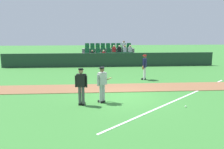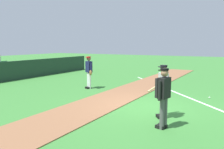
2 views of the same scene
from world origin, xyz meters
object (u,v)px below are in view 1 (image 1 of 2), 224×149
Objects in this scene: umpire_home_plate at (81,84)px; runner_navy_jersey at (145,66)px; batter_grey_jersey at (102,83)px; baseball at (186,106)px.

umpire_home_plate is 6.82m from runner_navy_jersey.
batter_grey_jersey is at bearing -121.59° from runner_navy_jersey.
baseball is at bearing -83.84° from runner_navy_jersey.
baseball is at bearing -14.58° from batter_grey_jersey.
runner_navy_jersey is (3.15, 5.12, -0.01)m from batter_grey_jersey.
batter_grey_jersey and umpire_home_plate have the same top height.
runner_navy_jersey is at bearing 52.77° from umpire_home_plate.
runner_navy_jersey is (4.13, 5.43, -0.04)m from umpire_home_plate.
batter_grey_jersey is 1.00× the size of umpire_home_plate.
baseball is (4.79, -0.67, -0.96)m from umpire_home_plate.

